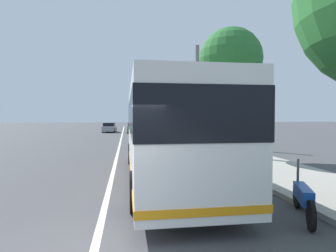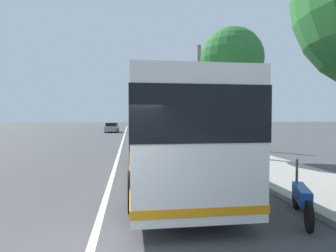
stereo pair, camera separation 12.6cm
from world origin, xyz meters
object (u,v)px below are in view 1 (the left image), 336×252
car_far_distant (109,128)px  utility_pole (197,96)px  car_behind_bus (134,128)px  car_side_street (134,125)px  coach_bus (165,128)px  motorcycle_far_end (303,198)px  roadside_tree_mid_block (231,60)px

car_far_distant → utility_pole: 22.11m
car_behind_bus → utility_pole: 18.92m
car_far_distant → utility_pole: (-20.34, -8.02, 3.27)m
car_behind_bus → car_side_street: car_side_street is taller
coach_bus → car_far_distant: bearing=7.1°
motorcycle_far_end → utility_pole: bearing=17.3°
car_far_distant → car_side_street: size_ratio=0.99×
car_far_distant → utility_pole: utility_pole is taller
roadside_tree_mid_block → utility_pole: bearing=1.3°
coach_bus → car_far_distant: coach_bus is taller
car_side_street → utility_pole: bearing=-176.0°
car_behind_bus → car_side_street: (10.95, -0.33, 0.01)m
coach_bus → car_far_distant: 31.96m
car_far_distant → roadside_tree_mid_block: 28.68m
motorcycle_far_end → car_behind_bus: 33.97m
coach_bus → car_far_distant: size_ratio=2.67×
car_side_street → roadside_tree_mid_block: size_ratio=0.57×
car_side_street → car_far_distant: bearing=151.9°
coach_bus → utility_pole: (11.36, -4.14, 2.06)m
car_side_street → utility_pole: utility_pole is taller
car_behind_bus → car_side_street: 10.95m
motorcycle_far_end → utility_pole: size_ratio=0.25×
car_behind_bus → car_far_distant: bearing=58.9°
motorcycle_far_end → car_behind_bus: (33.84, 2.90, 0.25)m
motorcycle_far_end → car_behind_bus: bearing=27.9°
motorcycle_far_end → car_side_street: 44.87m
car_behind_bus → car_side_street: bearing=-0.4°
car_behind_bus → utility_pole: size_ratio=0.52×
motorcycle_far_end → car_side_street: size_ratio=0.48×
car_behind_bus → roadside_tree_mid_block: (-24.83, -4.63, 4.70)m
car_side_street → utility_pole: size_ratio=0.52×
motorcycle_far_end → roadside_tree_mid_block: (9.01, -1.72, 4.95)m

